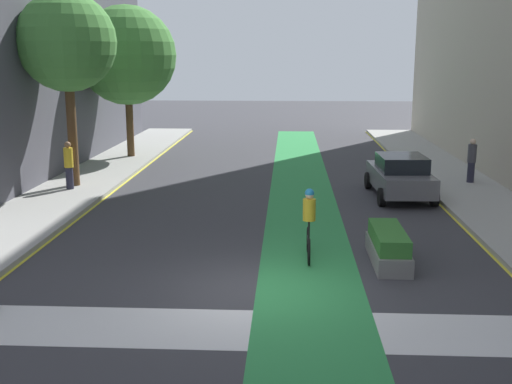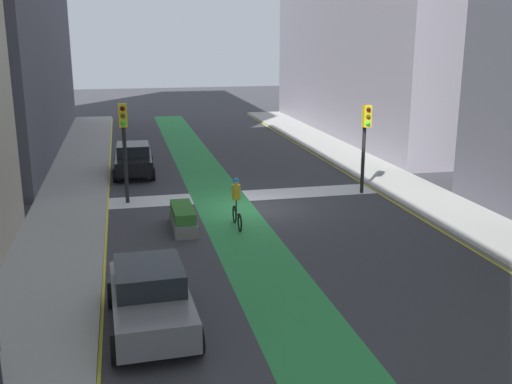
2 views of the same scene
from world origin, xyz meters
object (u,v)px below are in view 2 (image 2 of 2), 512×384
(car_black_right_near, at_px, (133,159))
(traffic_signal_near_left, at_px, (365,132))
(cyclist_in_lane, at_px, (236,201))
(median_planter, at_px, (183,218))
(traffic_signal_near_right, at_px, (124,134))
(car_grey_right_far, at_px, (150,297))

(car_black_right_near, bearing_deg, traffic_signal_near_left, 148.31)
(cyclist_in_lane, distance_m, median_planter, 2.07)
(traffic_signal_near_right, xyz_separation_m, car_grey_right_far, (-0.38, 11.52, -2.16))
(traffic_signal_near_left, height_order, car_grey_right_far, traffic_signal_near_left)
(traffic_signal_near_right, distance_m, median_planter, 5.14)
(car_grey_right_far, bearing_deg, median_planter, -101.74)
(cyclist_in_lane, bearing_deg, car_black_right_near, -70.03)
(traffic_signal_near_left, relative_size, median_planter, 1.57)
(car_grey_right_far, bearing_deg, cyclist_in_lane, -115.64)
(cyclist_in_lane, bearing_deg, median_planter, -3.65)
(car_black_right_near, bearing_deg, traffic_signal_near_right, 85.60)
(traffic_signal_near_right, height_order, car_black_right_near, traffic_signal_near_right)
(car_black_right_near, bearing_deg, car_grey_right_far, 89.85)
(car_grey_right_far, height_order, cyclist_in_lane, cyclist_in_lane)
(traffic_signal_near_right, distance_m, car_grey_right_far, 11.73)
(traffic_signal_near_left, bearing_deg, cyclist_in_lane, 28.24)
(traffic_signal_near_left, xyz_separation_m, median_planter, (8.46, 3.35, -2.40))
(car_black_right_near, height_order, median_planter, car_black_right_near)
(traffic_signal_near_right, distance_m, traffic_signal_near_left, 10.42)
(traffic_signal_near_right, bearing_deg, median_planter, 115.86)
(median_planter, bearing_deg, traffic_signal_near_left, -158.39)
(traffic_signal_near_right, relative_size, car_black_right_near, 1.00)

